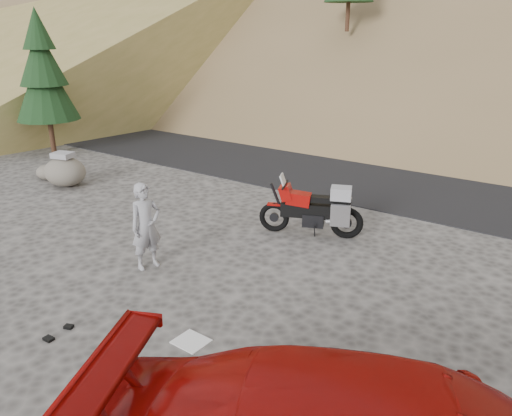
# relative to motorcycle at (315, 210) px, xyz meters

# --- Properties ---
(ground) EXTENTS (140.00, 140.00, 0.00)m
(ground) POSITION_rel_motorcycle_xyz_m (-0.62, -3.25, -0.59)
(ground) COLOR #413E3C
(ground) RESTS_ON ground
(road) EXTENTS (120.00, 7.00, 0.05)m
(road) POSITION_rel_motorcycle_xyz_m (-0.62, 5.75, -0.59)
(road) COLOR black
(road) RESTS_ON ground
(conifer_verge) EXTENTS (2.20, 2.20, 5.04)m
(conifer_verge) POSITION_rel_motorcycle_xyz_m (-11.62, 1.25, 2.30)
(conifer_verge) COLOR #351E13
(conifer_verge) RESTS_ON ground
(motorcycle) EXTENTS (2.19, 1.18, 1.38)m
(motorcycle) POSITION_rel_motorcycle_xyz_m (0.00, 0.00, 0.00)
(motorcycle) COLOR black
(motorcycle) RESTS_ON ground
(man) EXTENTS (0.56, 0.71, 1.69)m
(man) POSITION_rel_motorcycle_xyz_m (-1.86, -3.24, -0.59)
(man) COLOR #98989E
(man) RESTS_ON ground
(boulder) EXTENTS (1.36, 1.18, 1.02)m
(boulder) POSITION_rel_motorcycle_xyz_m (-7.74, -0.95, -0.15)
(boulder) COLOR #58524B
(boulder) RESTS_ON ground
(small_rock) EXTENTS (0.94, 0.90, 0.45)m
(small_rock) POSITION_rel_motorcycle_xyz_m (-8.74, -0.87, -0.36)
(small_rock) COLOR #58524B
(small_rock) RESTS_ON ground
(gear_white_cloth) EXTENTS (0.49, 0.44, 0.02)m
(gear_white_cloth) POSITION_rel_motorcycle_xyz_m (0.47, -4.61, -0.58)
(gear_white_cloth) COLOR white
(gear_white_cloth) RESTS_ON ground
(gear_bottle) EXTENTS (0.11, 0.11, 0.23)m
(gear_bottle) POSITION_rel_motorcycle_xyz_m (2.32, -4.18, -0.47)
(gear_bottle) COLOR #1A4D9E
(gear_bottle) RESTS_ON ground
(gear_glove_a) EXTENTS (0.16, 0.12, 0.04)m
(gear_glove_a) POSITION_rel_motorcycle_xyz_m (-1.29, -5.80, -0.57)
(gear_glove_a) COLOR black
(gear_glove_a) RESTS_ON ground
(gear_glove_b) EXTENTS (0.16, 0.14, 0.04)m
(gear_glove_b) POSITION_rel_motorcycle_xyz_m (-1.32, -5.43, -0.57)
(gear_glove_b) COLOR black
(gear_glove_b) RESTS_ON ground
(gear_blue_cloth) EXTENTS (0.34, 0.26, 0.01)m
(gear_blue_cloth) POSITION_rel_motorcycle_xyz_m (-0.22, -5.13, -0.58)
(gear_blue_cloth) COLOR #97CFEA
(gear_blue_cloth) RESTS_ON ground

